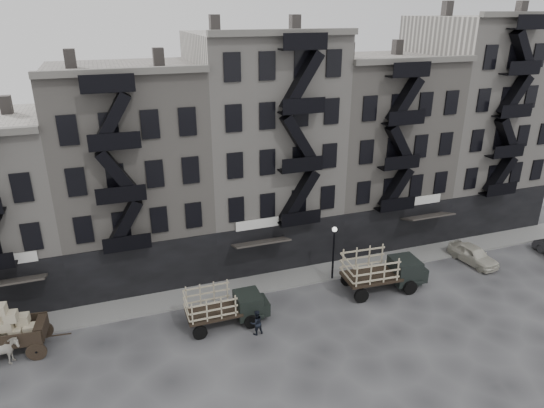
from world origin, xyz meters
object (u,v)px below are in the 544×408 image
object	(u,v)px
wagon	(6,325)
car_east	(473,254)
stake_truck_east	(383,268)
pedestrian_mid	(256,323)
stake_truck_west	(225,304)

from	to	relation	value
wagon	car_east	xyz separation A→B (m)	(32.68, -0.07, -1.23)
stake_truck_east	car_east	size ratio (longest dim) A/B	1.46
stake_truck_east	pedestrian_mid	bearing A→B (deg)	-165.63
stake_truck_west	car_east	world-z (taller)	stake_truck_west
stake_truck_west	car_east	distance (m)	20.38
wagon	pedestrian_mid	xyz separation A→B (m)	(13.92, -3.02, -1.12)
wagon	stake_truck_west	xyz separation A→B (m)	(12.36, -1.38, -0.46)
stake_truck_west	wagon	bearing A→B (deg)	173.60
stake_truck_west	pedestrian_mid	world-z (taller)	stake_truck_west
stake_truck_east	car_east	world-z (taller)	stake_truck_east
stake_truck_west	pedestrian_mid	bearing A→B (deg)	-46.54
wagon	stake_truck_east	distance (m)	23.85
wagon	car_east	distance (m)	32.71
car_east	pedestrian_mid	distance (m)	19.00
car_east	wagon	bearing A→B (deg)	172.17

